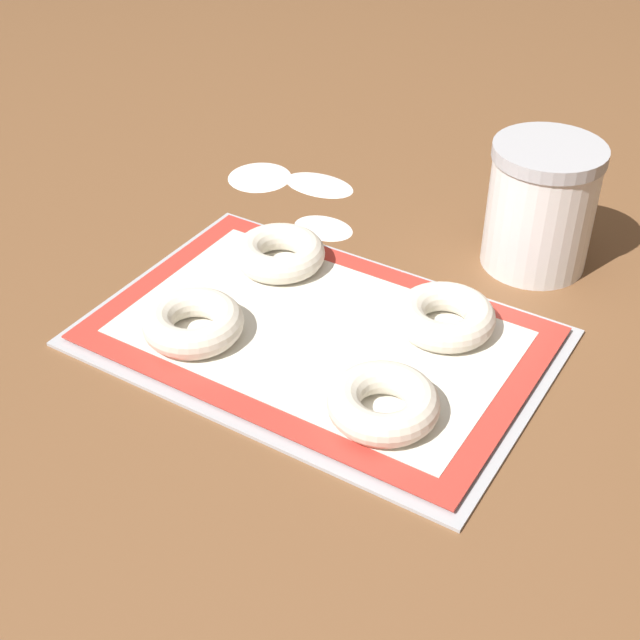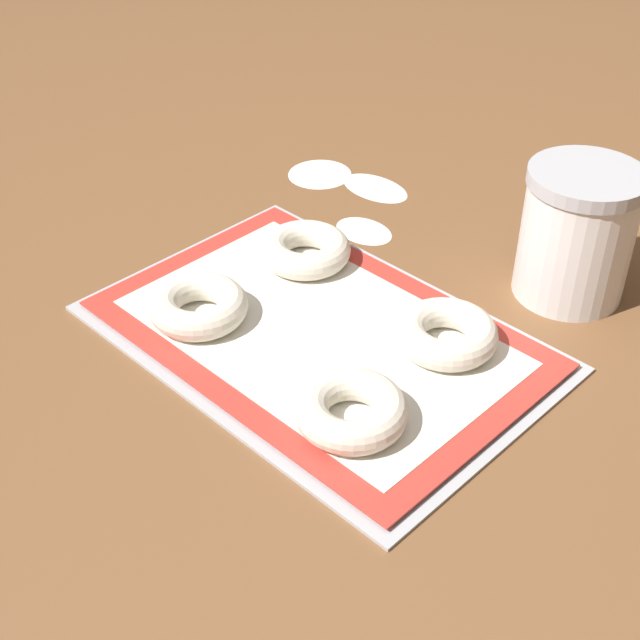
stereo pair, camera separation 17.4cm
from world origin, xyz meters
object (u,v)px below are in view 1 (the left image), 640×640
object	(u,v)px
bagel_front_left	(193,323)
bagel_back_left	(279,253)
bagel_front_right	(383,403)
flour_canister	(541,206)
baking_tray	(320,337)
bagel_back_right	(445,316)

from	to	relation	value
bagel_front_left	bagel_back_left	xyz separation A→B (m)	(0.00, 0.17, 0.00)
bagel_front_right	flour_canister	bearing A→B (deg)	86.93
bagel_front_left	flour_canister	world-z (taller)	flour_canister
baking_tray	flour_canister	bearing A→B (deg)	62.65
bagel_back_left	flour_canister	size ratio (longest dim) A/B	0.70
bagel_front_right	bagel_back_right	distance (m)	0.16
bagel_back_left	bagel_back_right	distance (m)	0.23
baking_tray	bagel_back_right	distance (m)	0.14
bagel_front_right	bagel_back_right	bearing A→B (deg)	93.42
bagel_front_right	bagel_back_left	xyz separation A→B (m)	(-0.24, 0.17, 0.00)
bagel_front_left	bagel_back_left	world-z (taller)	same
baking_tray	bagel_back_right	bearing A→B (deg)	34.45
baking_tray	flour_canister	xyz separation A→B (m)	(0.14, 0.27, 0.08)
bagel_front_left	bagel_back_right	bearing A→B (deg)	34.08
flour_canister	bagel_front_right	bearing A→B (deg)	-93.07
bagel_front_right	flour_canister	xyz separation A→B (m)	(0.02, 0.35, 0.05)
baking_tray	bagel_back_right	xyz separation A→B (m)	(0.11, 0.08, 0.02)
baking_tray	flour_canister	distance (m)	0.32
bagel_back_left	bagel_back_right	bearing A→B (deg)	-2.85
bagel_back_left	flour_canister	xyz separation A→B (m)	(0.25, 0.18, 0.05)
bagel_front_left	bagel_front_right	distance (m)	0.24
baking_tray	bagel_back_left	distance (m)	0.15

